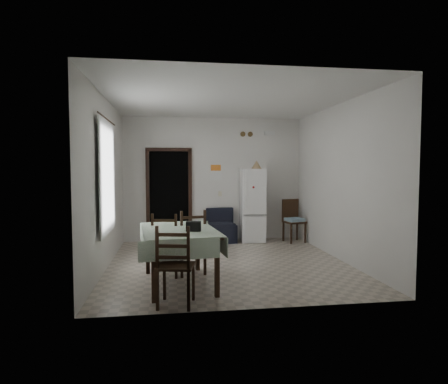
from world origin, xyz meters
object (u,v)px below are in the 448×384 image
at_px(dining_table, 179,257).
at_px(dining_chair_far_left, 167,244).
at_px(dining_chair_near_head, 176,265).
at_px(fridge, 252,205).
at_px(dining_chair_far_right, 189,241).
at_px(corner_chair, 294,221).
at_px(navy_seat, 221,225).

xyz_separation_m(dining_table, dining_chair_far_left, (-0.17, 0.51, 0.09)).
distance_m(dining_chair_far_left, dining_chair_near_head, 1.36).
xyz_separation_m(fridge, dining_chair_far_right, (-1.59, -2.51, -0.33)).
distance_m(fridge, dining_chair_far_left, 3.23).
height_order(fridge, corner_chair, fridge).
xyz_separation_m(fridge, dining_table, (-1.77, -3.06, -0.44)).
relative_size(corner_chair, dining_chair_far_right, 0.94).
height_order(navy_seat, corner_chair, corner_chair).
xyz_separation_m(navy_seat, dining_chair_near_head, (-1.08, -3.92, 0.12)).
height_order(corner_chair, dining_chair_far_right, dining_chair_far_right).
distance_m(fridge, dining_chair_far_right, 2.99).
relative_size(dining_chair_far_right, dining_chair_near_head, 1.02).
distance_m(corner_chair, dining_chair_near_head, 4.61).
xyz_separation_m(corner_chair, dining_chair_near_head, (-2.77, -3.69, 0.02)).
height_order(dining_chair_far_right, dining_chair_near_head, dining_chair_far_right).
xyz_separation_m(navy_seat, dining_chair_far_right, (-0.85, -2.51, 0.14)).
relative_size(navy_seat, dining_chair_far_right, 0.74).
bearing_deg(fridge, dining_chair_near_head, -112.07).
relative_size(fridge, navy_seat, 2.20).
relative_size(navy_seat, dining_chair_far_left, 0.77).
bearing_deg(dining_chair_far_left, fridge, -113.15).
bearing_deg(dining_chair_near_head, fridge, -103.21).
xyz_separation_m(navy_seat, dining_chair_far_left, (-1.20, -2.56, 0.12)).
bearing_deg(dining_chair_near_head, corner_chair, -115.10).
height_order(dining_table, dining_chair_near_head, dining_chair_near_head).
height_order(navy_seat, dining_table, dining_table).
bearing_deg(fridge, corner_chair, -10.75).
relative_size(fridge, dining_table, 1.08).
relative_size(corner_chair, dining_table, 0.63).
xyz_separation_m(corner_chair, dining_chair_far_right, (-2.53, -2.28, 0.03)).
height_order(navy_seat, dining_chair_near_head, dining_chair_near_head).
bearing_deg(fridge, navy_seat, -177.04).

